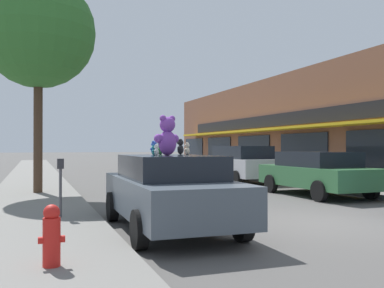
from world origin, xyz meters
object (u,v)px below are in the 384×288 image
Objects in this scene: teddy_bear_black at (180,147)px; plush_art_car at (170,190)px; teddy_bear_giant at (167,136)px; teddy_bear_green at (160,149)px; teddy_bear_cream at (187,149)px; teddy_bear_blue at (154,148)px; parked_car_far_right at (242,163)px; parking_meter at (60,180)px; teddy_bear_pink at (167,148)px; fire_hydrant at (52,235)px; parked_car_far_center at (317,172)px; teddy_bear_teal at (154,150)px; street_tree at (38,32)px; teddy_bear_white at (156,150)px.

plush_art_car is at bearing 2.30° from teddy_bear_black.
plush_art_car is 1.46m from teddy_bear_black.
teddy_bear_giant reaches higher than teddy_bear_green.
teddy_bear_giant is at bearing -22.39° from teddy_bear_cream.
teddy_bear_blue is (-0.12, 0.76, 0.85)m from plush_art_car.
parked_car_far_right is 3.50× the size of parking_meter.
teddy_bear_black reaches higher than plush_art_car.
fire_hydrant is at bearing 114.09° from teddy_bear_pink.
teddy_bear_green is 7.41m from parked_car_far_center.
teddy_bear_giant is 0.74m from teddy_bear_green.
parking_meter is at bearing -99.23° from teddy_bear_teal.
plush_art_car is at bearing 54.62° from teddy_bear_blue.
teddy_bear_pink is 0.66m from teddy_bear_black.
teddy_bear_black is 0.08× the size of parked_car_far_right.
fire_hydrant is 0.62× the size of parking_meter.
plush_art_car is at bearing -148.45° from parked_car_far_center.
teddy_bear_teal reaches higher than plush_art_car.
plush_art_car is 1.04× the size of parked_car_far_right.
plush_art_car is 1.06m from teddy_bear_cream.
teddy_bear_giant is at bearing 53.58° from teddy_bear_blue.
teddy_bear_blue is at bearing -172.85° from teddy_bear_teal.
street_tree is (-2.42, 6.86, 3.63)m from teddy_bear_giant.
teddy_bear_teal is 7.87m from parked_car_far_center.
teddy_bear_teal is 0.81× the size of teddy_bear_cream.
teddy_bear_teal is at bearing 129.97° from plush_art_car.
teddy_bear_giant is 2.56× the size of teddy_bear_pink.
teddy_bear_giant is at bearing -70.55° from street_tree.
teddy_bear_giant reaches higher than teddy_bear_teal.
teddy_bear_teal is at bearing -125.89° from parked_car_far_right.
teddy_bear_giant reaches higher than teddy_bear_pink.
parking_meter is at bearing 85.21° from fire_hydrant.
street_tree is at bearing -139.03° from teddy_bear_teal.
teddy_bear_white is at bearing 120.31° from teddy_bear_pink.
teddy_bear_green is 0.06× the size of parked_car_far_right.
teddy_bear_white is at bearing 46.47° from teddy_bear_green.
parked_car_far_center is (6.10, 3.66, -0.83)m from teddy_bear_cream.
teddy_bear_white is 0.05× the size of parked_car_far_right.
teddy_bear_cream is (0.77, 0.10, 0.02)m from teddy_bear_teal.
teddy_bear_pink reaches higher than teddy_bear_cream.
teddy_bear_pink reaches higher than parked_car_far_right.
teddy_bear_teal is 0.54m from teddy_bear_green.
teddy_bear_giant is 0.11× the size of street_tree.
parked_car_far_right is (6.86, 9.49, -0.69)m from teddy_bear_teal.
teddy_bear_blue is 0.74m from teddy_bear_cream.
plush_art_car is 15.06× the size of teddy_bear_blue.
parked_car_far_center is (6.62, 4.06, 0.00)m from plush_art_car.
teddy_bear_cream is at bearing 45.40° from fire_hydrant.
teddy_bear_giant is 2.66× the size of teddy_bear_blue.
parked_car_far_right is 10.56m from street_tree.
teddy_bear_green reaches higher than teddy_bear_teal.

